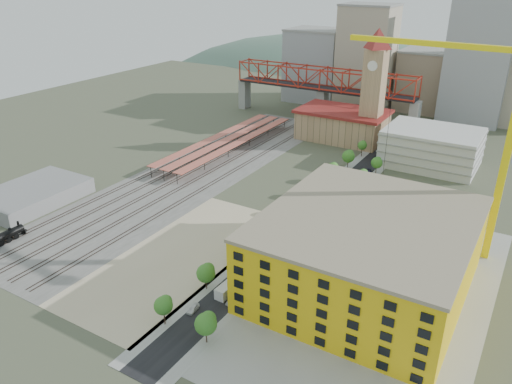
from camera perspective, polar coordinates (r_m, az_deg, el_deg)
The scene contains 31 objects.
ground at distance 154.54m, azimuth -0.05°, elevation -2.43°, with size 400.00×400.00×0.00m, color #474C38.
ballast_strip at distance 186.38m, azimuth -6.78°, elevation 2.26°, with size 36.00×165.00×0.06m, color #605E59.
dirt_lot at distance 134.22m, azimuth -8.55°, elevation -7.21°, with size 28.00×67.00×0.06m, color tan.
street_asphalt at distance 160.08m, azimuth 7.65°, elevation -1.65°, with size 12.00×170.00×0.06m, color black.
sidewalk_west at distance 162.07m, azimuth 5.87°, elevation -1.22°, with size 3.00×170.00×0.04m, color gray.
sidewalk_east at distance 158.28m, azimuth 9.47°, elevation -2.10°, with size 3.00×170.00×0.04m, color gray.
construction_pad at distance 123.20m, azimuth 13.44°, elevation -10.85°, with size 50.00×90.00×0.06m, color gray.
rail_tracks at distance 187.37m, azimuth -7.22°, elevation 2.40°, with size 26.56×160.00×0.18m.
platform_canopies at distance 208.59m, azimuth -3.35°, elevation 5.99°, with size 16.00×80.00×4.12m.
station_hall at distance 223.22m, azimuth 9.84°, elevation 7.64°, with size 38.00×24.00×13.10m.
clock_tower at distance 211.94m, azimuth 13.39°, elevation 12.60°, with size 12.00×12.00×52.00m.
parking_garage at distance 201.40m, azimuth 19.43°, elevation 4.83°, with size 34.00×26.00×14.00m, color silver.
truss_bridge at distance 248.22m, azimuth 7.70°, elevation 12.37°, with size 94.00×9.60×25.60m.
construction_building at distance 118.84m, azimuth 12.51°, elevation -6.78°, with size 44.60×50.60×18.80m.
warehouse at distance 176.35m, azimuth -24.16°, elevation -0.28°, with size 22.00×32.00×5.00m, color gray.
street_trees at distance 151.89m, azimuth 6.11°, elevation -3.09°, with size 15.40×124.40×8.00m.
skyline at distance 272.17m, azimuth 17.49°, elevation 13.40°, with size 133.00×46.00×60.00m.
distant_hills at distance 407.36m, azimuth 25.07°, elevation 0.50°, with size 647.00×264.00×227.00m.
tower_crane at distance 132.07m, azimuth 25.86°, elevation 8.07°, with size 57.74×5.62×61.64m.
site_trailer_a at distance 119.18m, azimuth -2.84°, elevation -10.67°, with size 2.62×9.94×2.72m, color silver.
site_trailer_b at distance 124.24m, azimuth -0.94°, elevation -8.99°, with size 2.68×10.18×2.79m, color silver.
site_trailer_c at distance 138.42m, azimuth 3.25°, elevation -5.27°, with size 2.58×9.79×2.68m, color silver.
site_trailer_d at distance 147.12m, azimuth 5.27°, elevation -3.43°, with size 2.55×9.68×2.65m, color silver.
car_0 at distance 114.10m, azimuth -7.20°, elevation -13.11°, with size 1.56×3.87×1.32m, color silver.
car_1 at distance 128.95m, azimuth -1.07°, elevation -7.94°, with size 1.68×4.82×1.59m, color #ABAAB0.
car_2 at distance 140.91m, azimuth 2.41°, elevation -4.95°, with size 2.46×5.33×1.48m, color black.
car_3 at distance 166.52m, azimuth 7.67°, elevation -0.33°, with size 1.98×4.87×1.41m, color #1B1C4F.
car_4 at distance 115.82m, azimuth -2.54°, elevation -12.18°, with size 1.88×4.68×1.59m, color silver.
car_5 at distance 143.67m, azimuth 5.76°, elevation -4.44°, with size 1.58×4.54×1.49m, color #A6A6AB.
car_6 at distance 161.69m, azimuth 9.13°, elevation -1.20°, with size 2.42×5.25×1.46m, color black.
car_7 at distance 187.66m, azimuth 12.65°, elevation 2.19°, with size 1.89×4.65×1.35m, color #1A1C4C.
Camera 1 is at (71.13, -118.10, 69.83)m, focal length 35.00 mm.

